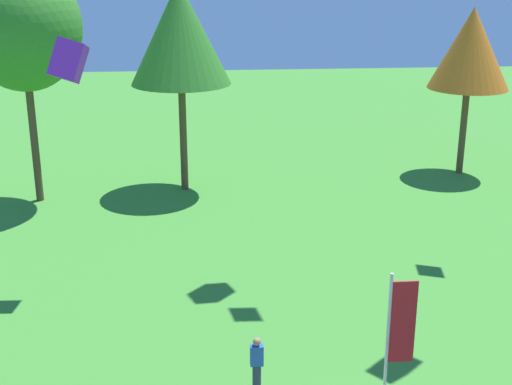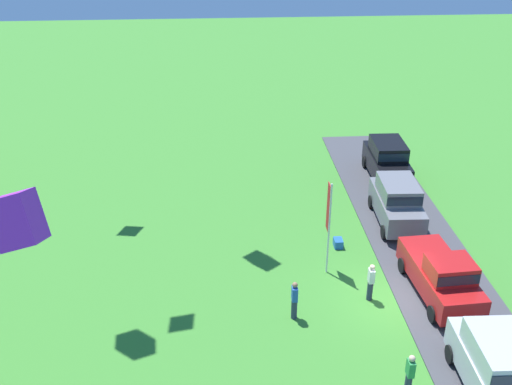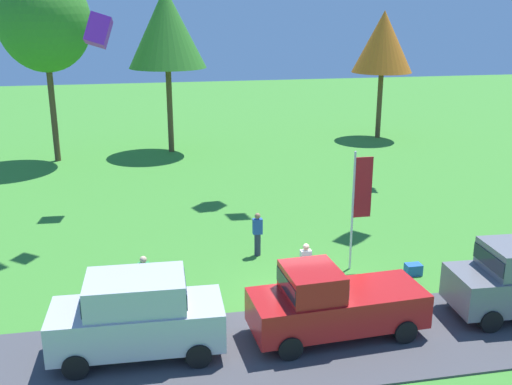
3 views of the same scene
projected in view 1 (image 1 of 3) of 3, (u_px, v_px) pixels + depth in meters
name	position (u px, v px, depth m)	size (l,w,h in m)	color
person_on_lawn	(257.00, 365.00, 19.51)	(0.36, 0.24, 1.71)	#2D334C
tree_right_of_center	(23.00, 27.00, 32.30)	(5.34, 5.34, 11.28)	brown
tree_far_right	(180.00, 34.00, 34.10)	(4.89, 4.89, 10.32)	brown
tree_left_of_center	(471.00, 49.00, 37.10)	(4.22, 4.22, 8.91)	brown
flag_banner	(397.00, 333.00, 17.40)	(0.71, 0.08, 4.39)	silver
kite_box_topmost	(68.00, 60.00, 24.04)	(0.93, 0.93, 1.30)	purple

